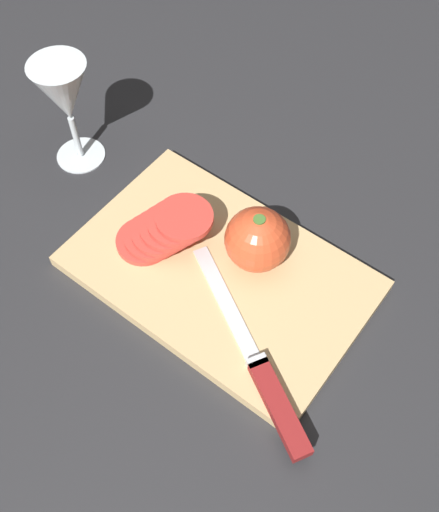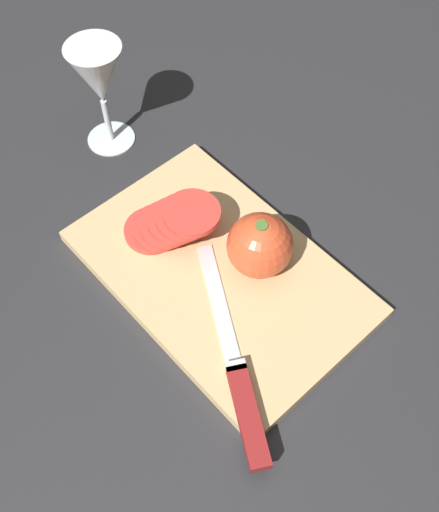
{
  "view_description": "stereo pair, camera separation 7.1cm",
  "coord_description": "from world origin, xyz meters",
  "px_view_note": "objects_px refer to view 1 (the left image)",
  "views": [
    {
      "loc": [
        0.27,
        -0.3,
        0.64
      ],
      "look_at": [
        0.04,
        0.01,
        0.05
      ],
      "focal_mm": 42.0,
      "sensor_mm": 36.0,
      "label": 1
    },
    {
      "loc": [
        0.33,
        -0.25,
        0.64
      ],
      "look_at": [
        0.04,
        0.01,
        0.05
      ],
      "focal_mm": 42.0,
      "sensor_mm": 36.0,
      "label": 2
    }
  ],
  "objects_px": {
    "knife": "(269,389)",
    "tomato_slice_stack_near": "(164,230)",
    "wine_glass": "(65,97)",
    "whole_tomato": "(258,239)"
  },
  "relations": [
    {
      "from": "whole_tomato",
      "to": "knife",
      "type": "distance_m",
      "value": 0.18
    },
    {
      "from": "wine_glass",
      "to": "knife",
      "type": "xyz_separation_m",
      "value": [
        0.42,
        -0.13,
        -0.09
      ]
    },
    {
      "from": "whole_tomato",
      "to": "tomato_slice_stack_near",
      "type": "height_order",
      "value": "whole_tomato"
    },
    {
      "from": "wine_glass",
      "to": "knife",
      "type": "bearing_deg",
      "value": -17.42
    },
    {
      "from": "whole_tomato",
      "to": "knife",
      "type": "height_order",
      "value": "whole_tomato"
    },
    {
      "from": "wine_glass",
      "to": "tomato_slice_stack_near",
      "type": "height_order",
      "value": "wine_glass"
    },
    {
      "from": "wine_glass",
      "to": "whole_tomato",
      "type": "height_order",
      "value": "wine_glass"
    },
    {
      "from": "tomato_slice_stack_near",
      "to": "knife",
      "type": "bearing_deg",
      "value": -20.81
    },
    {
      "from": "wine_glass",
      "to": "knife",
      "type": "height_order",
      "value": "wine_glass"
    },
    {
      "from": "knife",
      "to": "tomato_slice_stack_near",
      "type": "xyz_separation_m",
      "value": [
        -0.22,
        0.08,
        0.02
      ]
    }
  ]
}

